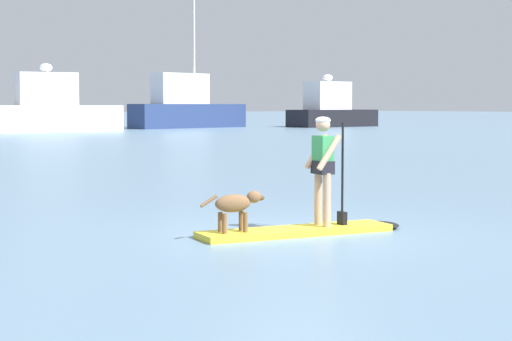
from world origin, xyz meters
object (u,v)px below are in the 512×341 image
object	(u,v)px
dog	(236,205)
moored_boat_far_starboard	(53,110)
person_paddler	(324,163)
moored_boat_far_port	(331,110)
paddleboard	(309,230)
moored_boat_center	(186,108)

from	to	relation	value
dog	moored_boat_far_starboard	world-z (taller)	moored_boat_far_starboard
dog	moored_boat_far_starboard	distance (m)	50.42
person_paddler	moored_boat_far_port	xyz separation A→B (m)	(42.22, 47.36, 0.44)
paddleboard	moored_boat_far_port	bearing A→B (deg)	48.09
paddleboard	dog	world-z (taller)	dog
person_paddler	dog	size ratio (longest dim) A/B	1.65
moored_boat_far_port	dog	bearing A→B (deg)	-132.83
moored_boat_far_starboard	moored_boat_center	size ratio (longest dim) A/B	0.83
dog	moored_boat_center	distance (m)	60.26
dog	moored_boat_far_starboard	bearing A→B (deg)	69.84
person_paddler	moored_boat_center	world-z (taller)	moored_boat_center
moored_boat_far_starboard	moored_boat_center	bearing A→B (deg)	17.02
moored_boat_far_port	moored_boat_center	bearing A→B (deg)	160.28
moored_boat_center	dog	bearing A→B (deg)	-121.17
person_paddler	moored_boat_far_starboard	size ratio (longest dim) A/B	0.17
moored_boat_far_starboard	paddleboard	bearing A→B (deg)	-108.80
dog	moored_boat_far_starboard	xyz separation A→B (m)	(17.37, 47.32, 1.10)
dog	moored_boat_far_port	size ratio (longest dim) A/B	0.12
paddleboard	dog	distance (m)	1.29
paddleboard	moored_boat_center	world-z (taller)	moored_boat_center
paddleboard	person_paddler	xyz separation A→B (m)	(0.25, -0.05, 1.01)
dog	moored_boat_far_port	bearing A→B (deg)	47.17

